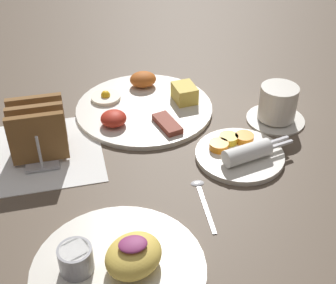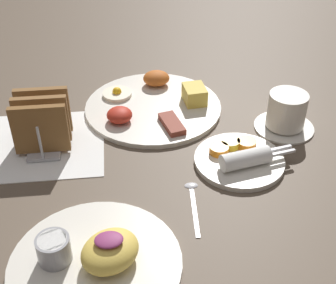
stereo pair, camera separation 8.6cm
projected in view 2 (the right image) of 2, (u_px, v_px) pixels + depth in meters
The scene contains 8 objects.
ground_plane at pixel (127, 171), 0.84m from camera, with size 3.00×3.00×0.00m, color brown.
napkin_flat at pixel (47, 144), 0.90m from camera, with size 0.22×0.22×0.00m.
plate_breakfast at pixel (154, 104), 1.00m from camera, with size 0.29×0.29×0.05m.
plate_condiments at pixel (240, 158), 0.85m from camera, with size 0.18×0.16×0.04m.
plate_foreground at pixel (96, 259), 0.66m from camera, with size 0.25×0.25×0.06m.
toast_rack at pixel (43, 122), 0.87m from camera, with size 0.10×0.12×0.10m.
coffee_cup at pixel (287, 113), 0.93m from camera, with size 0.12×0.12×0.08m.
teaspoon at pixel (193, 197), 0.78m from camera, with size 0.02×0.13×0.01m.
Camera 2 is at (-0.00, -0.65, 0.53)m, focal length 50.00 mm.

